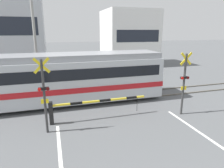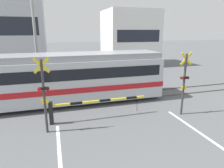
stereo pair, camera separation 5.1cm
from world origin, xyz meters
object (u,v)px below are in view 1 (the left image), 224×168
commuter_train (37,79)px  crossing_signal_right (184,81)px  crossing_barrier_near (80,106)px  crossing_barrier_far (116,77)px  crossing_signal_left (44,93)px

commuter_train → crossing_signal_right: size_ratio=4.56×
crossing_barrier_near → crossing_signal_right: (5.41, -0.78, 1.09)m
crossing_barrier_far → crossing_signal_left: bearing=-129.8°
crossing_barrier_far → crossing_signal_right: (1.63, -6.49, 1.09)m
crossing_barrier_far → crossing_signal_right: size_ratio=1.48×
commuter_train → crossing_barrier_near: size_ratio=3.08×
commuter_train → crossing_signal_left: size_ratio=4.56×
crossing_signal_right → crossing_barrier_near: bearing=171.8°
crossing_barrier_near → crossing_barrier_far: 6.85m
commuter_train → crossing_barrier_near: bearing=-54.5°
crossing_signal_left → crossing_signal_right: (7.05, 0.00, 0.00)m
crossing_signal_left → crossing_barrier_far: bearing=50.2°
commuter_train → crossing_signal_left: (0.49, -3.75, 0.22)m
crossing_signal_left → crossing_signal_right: same height
crossing_signal_right → crossing_barrier_far: bearing=104.1°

